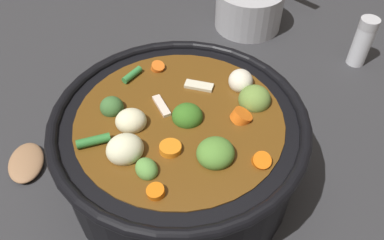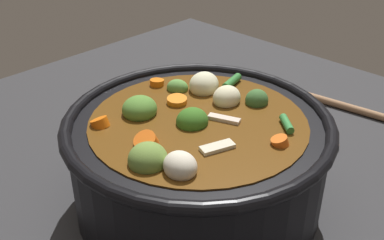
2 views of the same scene
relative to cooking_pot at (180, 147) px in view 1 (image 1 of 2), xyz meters
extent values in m
plane|color=#2D2D30|center=(0.00, 0.00, -0.07)|extent=(1.10, 1.10, 0.00)
cylinder|color=black|center=(0.00, 0.00, -0.01)|extent=(0.31, 0.31, 0.12)
torus|color=black|center=(0.00, 0.00, 0.05)|extent=(0.33, 0.33, 0.02)
cylinder|color=#5C3812|center=(0.00, 0.00, 0.00)|extent=(0.26, 0.26, 0.11)
ellipsoid|color=olive|center=(-0.10, -0.02, 0.06)|extent=(0.05, 0.05, 0.04)
ellipsoid|color=#5B9241|center=(0.04, 0.08, 0.06)|extent=(0.04, 0.04, 0.02)
ellipsoid|color=#528432|center=(-0.04, 0.06, 0.06)|extent=(0.06, 0.05, 0.03)
ellipsoid|color=#356A1F|center=(-0.01, 0.00, 0.06)|extent=(0.05, 0.04, 0.03)
ellipsoid|color=#3B6731|center=(0.08, -0.02, 0.06)|extent=(0.03, 0.03, 0.03)
cylinder|color=orange|center=(-0.09, 0.08, 0.06)|extent=(0.02, 0.03, 0.02)
cylinder|color=orange|center=(-0.08, 0.01, 0.06)|extent=(0.03, 0.03, 0.02)
cylinder|color=orange|center=(0.03, -0.10, 0.06)|extent=(0.03, 0.03, 0.02)
cylinder|color=orange|center=(0.03, 0.11, 0.06)|extent=(0.03, 0.03, 0.01)
cylinder|color=orange|center=(0.01, 0.05, 0.06)|extent=(0.04, 0.04, 0.01)
ellipsoid|color=beige|center=(0.06, 0.01, 0.06)|extent=(0.04, 0.04, 0.03)
ellipsoid|color=beige|center=(-0.09, -0.06, 0.06)|extent=(0.04, 0.04, 0.03)
ellipsoid|color=beige|center=(0.06, 0.05, 0.06)|extent=(0.05, 0.05, 0.03)
cylinder|color=#33813D|center=(0.06, -0.09, 0.06)|extent=(0.03, 0.03, 0.01)
cylinder|color=#2F7432|center=(0.10, 0.03, 0.06)|extent=(0.04, 0.02, 0.01)
cube|color=beige|center=(0.02, -0.02, 0.06)|extent=(0.02, 0.04, 0.00)
cube|color=beige|center=(-0.03, -0.06, 0.06)|extent=(0.04, 0.03, 0.00)
ellipsoid|color=#966D4A|center=(0.23, -0.04, -0.06)|extent=(0.06, 0.08, 0.01)
cylinder|color=silver|center=(-0.36, -0.24, -0.03)|extent=(0.03, 0.03, 0.08)
cylinder|color=#B7B7BC|center=(-0.36, -0.24, 0.02)|extent=(0.03, 0.03, 0.02)
cylinder|color=#ADADB2|center=(-0.17, -0.39, -0.03)|extent=(0.14, 0.14, 0.08)
camera|label=1|loc=(0.01, 0.33, 0.40)|focal=36.25mm
camera|label=2|loc=(-0.35, -0.33, 0.33)|focal=43.13mm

